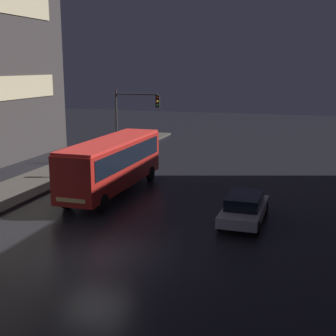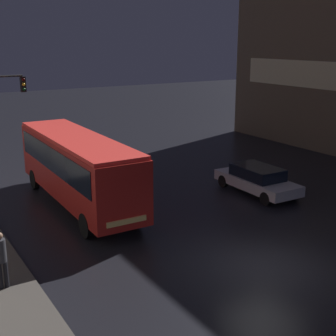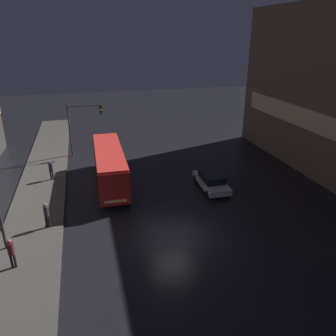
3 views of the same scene
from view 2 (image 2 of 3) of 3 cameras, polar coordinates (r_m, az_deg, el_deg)
ground_plane at (r=16.62m, az=11.73°, el=-11.60°), size 120.00×120.00×0.00m
bus_near at (r=21.58m, az=-11.00°, el=0.53°), size 2.53×10.13×3.27m
car_taxi at (r=23.76m, az=10.81°, el=-1.35°), size 2.00×4.69×1.37m
pedestrian_mid at (r=15.08m, az=-19.69°, el=-10.07°), size 0.46×0.46×1.81m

